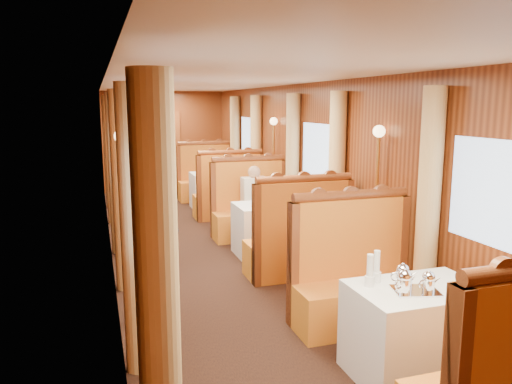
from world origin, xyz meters
name	(u,v)px	position (x,y,z in m)	size (l,w,h in m)	color
floor	(222,259)	(0.00, 0.00, 0.00)	(3.00, 12.00, 0.01)	black
ceiling	(220,80)	(0.00, 0.00, 2.50)	(3.00, 12.00, 0.01)	silver
wall_far	(164,142)	(0.00, 6.00, 1.25)	(3.00, 2.50, 0.01)	brown
wall_left	(109,177)	(-1.50, 0.00, 1.25)	(12.00, 2.50, 0.01)	brown
wall_right	(320,168)	(1.50, 0.00, 1.25)	(12.00, 2.50, 0.01)	brown
doorway_far	(165,152)	(0.00, 5.97, 1.00)	(0.80, 0.04, 2.00)	brown
table_near	(417,331)	(0.75, -3.50, 0.38)	(1.05, 0.72, 0.75)	white
banquette_near_aft	(355,283)	(0.75, -2.49, 0.42)	(1.30, 0.55, 1.34)	#BC4514
table_mid	(272,229)	(0.75, 0.00, 0.38)	(1.05, 0.72, 0.75)	white
banquette_mid_fwd	(298,244)	(0.75, -1.01, 0.42)	(1.30, 0.55, 1.34)	#BC4514
banquette_mid_aft	(251,212)	(0.75, 1.01, 0.42)	(1.30, 0.55, 1.34)	#BC4514
table_far	(217,190)	(0.75, 3.50, 0.38)	(1.05, 0.72, 0.75)	white
banquette_far_fwd	(229,196)	(0.75, 2.49, 0.42)	(1.30, 0.55, 1.34)	#BC4514
banquette_far_aft	(206,181)	(0.75, 4.51, 0.42)	(1.30, 0.55, 1.34)	#BC4514
tea_tray	(415,291)	(0.66, -3.57, 0.76)	(0.34, 0.26, 0.01)	silver
teapot_left	(404,285)	(0.54, -3.59, 0.82)	(0.18, 0.14, 0.15)	silver
teapot_right	(428,285)	(0.73, -3.63, 0.82)	(0.16, 0.12, 0.13)	silver
teapot_back	(402,278)	(0.62, -3.45, 0.82)	(0.18, 0.13, 0.14)	silver
fruit_plate	(461,287)	(1.03, -3.64, 0.77)	(0.21, 0.21, 0.05)	white
cup_inboard	(370,274)	(0.38, -3.36, 0.86)	(0.08, 0.08, 0.26)	white
cup_outboard	(376,270)	(0.48, -3.29, 0.86)	(0.08, 0.08, 0.26)	white
rose_vase_mid	(272,192)	(0.76, 0.00, 0.93)	(0.06, 0.06, 0.36)	silver
rose_vase_far	(214,164)	(0.71, 3.52, 0.93)	(0.06, 0.06, 0.36)	silver
window_left_near	(125,221)	(-1.49, -3.50, 1.45)	(1.20, 0.90, 0.01)	#90ADD4
curtain_left_near_a	(158,307)	(-1.38, -4.28, 1.18)	(0.22, 0.22, 2.35)	tan
curtain_left_near_b	(135,232)	(-1.38, -2.72, 1.18)	(0.22, 0.22, 2.35)	tan
window_right_near	(502,195)	(1.49, -3.50, 1.45)	(1.20, 0.90, 0.01)	#90ADD4
curtain_right_near_b	(428,210)	(1.38, -2.72, 1.18)	(0.22, 0.22, 2.35)	tan
window_left_mid	(109,161)	(-1.49, 0.00, 1.45)	(1.20, 0.90, 0.01)	#90ADD4
curtain_left_mid_a	(122,192)	(-1.38, -0.78, 1.18)	(0.22, 0.22, 2.35)	tan
curtain_left_mid_b	(116,174)	(-1.38, 0.78, 1.18)	(0.22, 0.22, 2.35)	tan
window_right_mid	(319,154)	(1.49, 0.00, 1.45)	(1.20, 0.90, 0.01)	#90ADD4
curtain_right_mid_a	(336,181)	(1.38, -0.78, 1.18)	(0.22, 0.22, 2.35)	tan
curtain_right_mid_b	(292,167)	(1.38, 0.78, 1.18)	(0.22, 0.22, 2.35)	tan
window_left_far	(104,142)	(-1.49, 3.50, 1.45)	(1.20, 0.90, 0.01)	#90ADD4
curtain_left_far_a	(112,160)	(-1.38, 2.72, 1.18)	(0.22, 0.22, 2.35)	tan
curtain_left_far_b	(109,152)	(-1.38, 4.28, 1.18)	(0.22, 0.22, 2.35)	tan
window_right_far	(250,139)	(1.49, 3.50, 1.45)	(1.20, 0.90, 0.01)	#90ADD4
curtain_right_far_a	(256,155)	(1.38, 2.72, 1.18)	(0.22, 0.22, 2.35)	tan
curtain_right_far_b	(235,149)	(1.38, 4.28, 1.18)	(0.22, 0.22, 2.35)	tan
sconce_left_fore	(124,187)	(-1.40, -1.75, 1.38)	(0.14, 0.14, 1.95)	#BF8C3F
sconce_right_fore	(377,175)	(1.40, -1.75, 1.38)	(0.14, 0.14, 1.95)	#BF8C3F
sconce_left_aft	(112,154)	(-1.40, 1.75, 1.38)	(0.14, 0.14, 1.95)	#BF8C3F
sconce_right_aft	(274,149)	(1.40, 1.75, 1.38)	(0.14, 0.14, 1.95)	#BF8C3F
steward	(161,201)	(-0.84, 0.01, 0.89)	(0.65, 0.42, 1.77)	navy
passenger	(255,195)	(0.75, 0.81, 0.74)	(0.40, 0.44, 0.76)	beige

